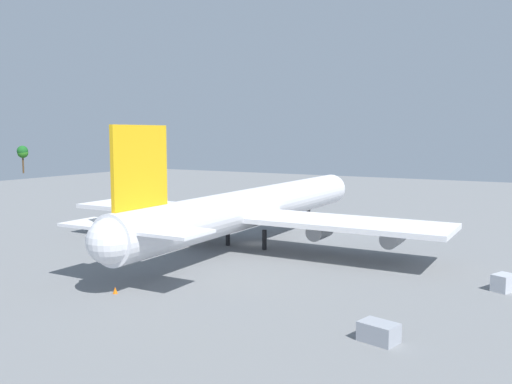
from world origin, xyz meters
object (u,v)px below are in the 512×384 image
Objects in this scene: cargo_container_aft at (504,283)px; safety_cone_nose at (333,216)px; safety_cone_tail at (115,290)px; cargo_airplane at (254,208)px; cargo_container_fore at (379,332)px.

cargo_container_aft reaches higher than safety_cone_nose.
cargo_container_aft is at bearing -59.44° from safety_cone_tail.
cargo_container_aft is at bearing -103.61° from cargo_airplane.
cargo_container_aft is at bearing -19.81° from cargo_container_fore.
cargo_airplane is 38.20m from cargo_container_aft.
cargo_container_fore is (-30.33, -29.11, -5.03)m from cargo_airplane.
cargo_container_fore is at bearing -155.44° from safety_cone_nose.
cargo_airplane reaches higher than cargo_container_fore.
cargo_container_aft is 3.86× the size of safety_cone_nose.
cargo_airplane is 31.23m from safety_cone_tail.
cargo_airplane is 88.99× the size of safety_cone_nose.
safety_cone_nose reaches higher than safety_cone_tail.
cargo_container_aft reaches higher than cargo_container_fore.
safety_cone_nose is at bearing 24.56° from cargo_container_fore.
cargo_container_fore is 4.54× the size of safety_cone_nose.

